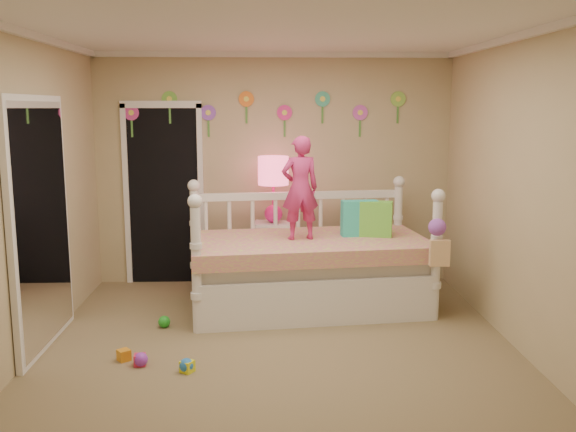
{
  "coord_description": "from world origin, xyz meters",
  "views": [
    {
      "loc": [
        -0.11,
        -4.92,
        2.01
      ],
      "look_at": [
        0.1,
        0.6,
        1.05
      ],
      "focal_mm": 39.51,
      "sensor_mm": 36.0,
      "label": 1
    }
  ],
  "objects_px": {
    "daybed": "(308,245)",
    "nightstand": "(274,255)",
    "child": "(300,188)",
    "table_lamp": "(273,179)"
  },
  "relations": [
    {
      "from": "daybed",
      "to": "nightstand",
      "type": "bearing_deg",
      "value": 108.39
    },
    {
      "from": "daybed",
      "to": "nightstand",
      "type": "distance_m",
      "value": 0.84
    },
    {
      "from": "child",
      "to": "nightstand",
      "type": "relative_size",
      "value": 1.37
    },
    {
      "from": "nightstand",
      "to": "table_lamp",
      "type": "relative_size",
      "value": 1.01
    },
    {
      "from": "nightstand",
      "to": "table_lamp",
      "type": "height_order",
      "value": "table_lamp"
    },
    {
      "from": "table_lamp",
      "to": "daybed",
      "type": "bearing_deg",
      "value": -64.88
    },
    {
      "from": "child",
      "to": "nightstand",
      "type": "distance_m",
      "value": 1.17
    },
    {
      "from": "child",
      "to": "table_lamp",
      "type": "relative_size",
      "value": 1.39
    },
    {
      "from": "table_lamp",
      "to": "nightstand",
      "type": "bearing_deg",
      "value": 93.58
    },
    {
      "from": "daybed",
      "to": "nightstand",
      "type": "xyz_separation_m",
      "value": [
        -0.34,
        0.72,
        -0.27
      ]
    }
  ]
}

